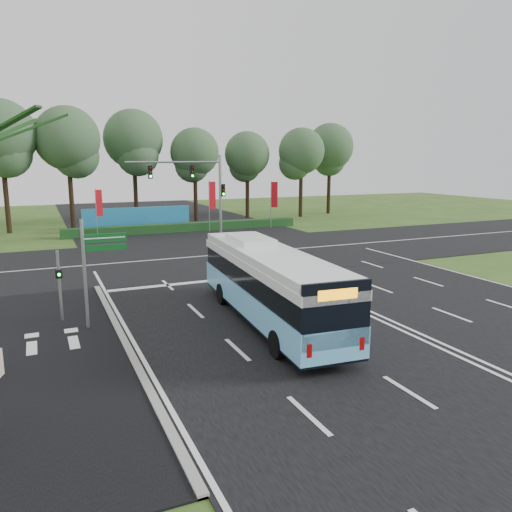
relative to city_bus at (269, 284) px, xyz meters
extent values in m
plane|color=#2D521B|center=(4.28, 2.68, -1.64)|extent=(120.00, 120.00, 0.00)
cube|color=black|center=(4.28, 2.68, -1.62)|extent=(20.00, 120.00, 0.04)
cube|color=black|center=(4.28, 14.68, -1.61)|extent=(120.00, 14.00, 0.05)
cube|color=black|center=(-8.22, -0.32, -1.61)|extent=(5.00, 18.00, 0.06)
cube|color=gray|center=(-5.82, -0.32, -1.58)|extent=(0.25, 18.00, 0.12)
cube|color=#6EC8FF|center=(0.00, 0.01, -0.63)|extent=(3.19, 11.47, 1.04)
cube|color=black|center=(0.00, 0.01, -1.10)|extent=(3.16, 11.41, 0.28)
cube|color=black|center=(0.00, 0.01, 0.32)|extent=(3.08, 11.30, 0.90)
cube|color=white|center=(0.00, 0.01, 0.88)|extent=(3.19, 11.47, 0.33)
cube|color=white|center=(0.00, 0.01, 1.21)|extent=(3.11, 11.02, 0.33)
cube|color=white|center=(0.17, 2.37, 1.50)|extent=(1.71, 2.94, 0.24)
cube|color=black|center=(-0.41, -5.58, 0.36)|extent=(2.29, 0.29, 2.08)
cube|color=orange|center=(-0.41, -5.61, 1.02)|extent=(1.32, 0.16, 0.33)
cylinder|color=black|center=(-0.86, 3.30, -1.15)|extent=(0.34, 1.00, 0.98)
cylinder|color=black|center=(1.33, 3.14, -1.15)|extent=(0.34, 1.00, 0.98)
cylinder|color=black|center=(-1.36, -3.48, -1.15)|extent=(0.34, 1.00, 0.98)
cylinder|color=black|center=(0.83, -3.64, -1.15)|extent=(0.34, 1.00, 0.98)
cylinder|color=gray|center=(-7.77, 3.62, -0.14)|extent=(0.12, 0.12, 2.99)
cube|color=black|center=(-7.77, 3.44, 0.41)|extent=(0.27, 0.21, 0.34)
sphere|color=#19F233|center=(-7.77, 3.34, 0.41)|extent=(0.12, 0.12, 0.12)
cylinder|color=gray|center=(-6.88, 2.20, 0.55)|extent=(0.13, 0.13, 4.37)
cube|color=#0D4A1B|center=(-6.06, 2.18, 1.97)|extent=(1.64, 0.10, 0.33)
cube|color=#0D4A1B|center=(-6.06, 2.18, 1.59)|extent=(1.64, 0.10, 0.24)
cube|color=white|center=(-6.06, 2.15, 1.97)|extent=(1.53, 0.04, 0.04)
cylinder|color=gray|center=(-3.78, 26.23, 0.46)|extent=(0.07, 0.07, 4.20)
cube|color=#B60F19|center=(-3.48, 26.33, 1.35)|extent=(0.54, 0.22, 2.24)
cylinder|color=gray|center=(6.30, 26.32, 0.72)|extent=(0.07, 0.07, 4.72)
cube|color=#B60F19|center=(6.64, 26.36, 1.71)|extent=(0.63, 0.10, 2.51)
cylinder|color=gray|center=(12.44, 25.92, 0.67)|extent=(0.07, 0.07, 4.61)
cube|color=#B60F19|center=(12.76, 25.80, 1.64)|extent=(0.59, 0.26, 2.46)
cylinder|color=gray|center=(6.28, 23.18, 1.86)|extent=(0.24, 0.24, 7.00)
cylinder|color=gray|center=(2.28, 23.18, 4.76)|extent=(8.00, 0.16, 0.16)
cube|color=black|center=(3.78, 23.18, 3.96)|extent=(0.32, 0.28, 1.05)
cube|color=black|center=(0.28, 23.18, 3.96)|extent=(0.32, 0.28, 1.05)
cube|color=black|center=(6.53, 23.18, 2.36)|extent=(0.32, 0.28, 1.05)
cube|color=#163D19|center=(4.28, 27.18, -1.24)|extent=(22.00, 1.20, 0.80)
cube|color=teal|center=(0.28, 29.68, -0.54)|extent=(10.00, 0.30, 2.20)
cylinder|color=black|center=(-10.80, 32.76, 2.55)|extent=(0.44, 0.44, 8.38)
sphere|color=#355834|center=(-10.80, 32.76, 7.18)|extent=(6.17, 6.17, 6.17)
cylinder|color=black|center=(-5.26, 32.97, 2.42)|extent=(0.44, 0.44, 8.12)
sphere|color=#355834|center=(-5.26, 32.97, 6.91)|extent=(5.98, 5.98, 5.98)
cylinder|color=black|center=(1.31, 35.67, 2.49)|extent=(0.44, 0.44, 8.26)
sphere|color=#355834|center=(1.31, 35.67, 7.05)|extent=(6.08, 6.08, 6.08)
cylinder|color=black|center=(7.50, 34.53, 1.87)|extent=(0.44, 0.44, 7.01)
sphere|color=#355834|center=(7.50, 34.53, 5.74)|extent=(5.17, 5.17, 5.17)
cylinder|color=black|center=(13.70, 34.78, 1.79)|extent=(0.44, 0.44, 6.85)
sphere|color=#355834|center=(13.70, 34.78, 5.57)|extent=(5.04, 5.04, 5.04)
cylinder|color=black|center=(20.02, 33.71, 1.96)|extent=(0.44, 0.44, 7.20)
sphere|color=#355834|center=(20.02, 33.71, 5.94)|extent=(5.30, 5.30, 5.30)
cylinder|color=black|center=(25.01, 35.59, 2.23)|extent=(0.44, 0.44, 7.74)
sphere|color=#355834|center=(25.01, 35.59, 6.51)|extent=(5.70, 5.70, 5.70)
camera|label=1|loc=(-8.40, -17.71, 4.95)|focal=35.00mm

